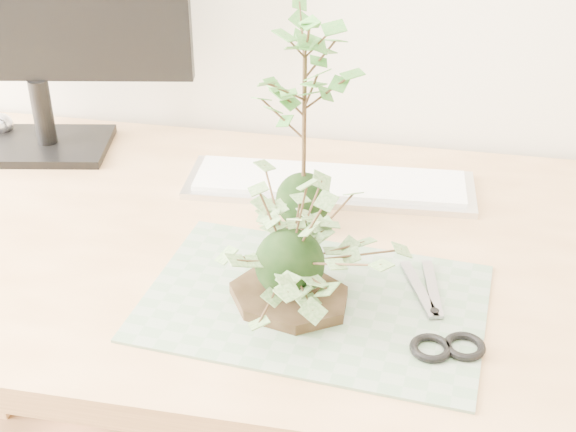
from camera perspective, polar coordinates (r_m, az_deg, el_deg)
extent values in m
cube|color=#DBAD76|center=(1.15, -0.25, -2.76)|extent=(1.60, 0.70, 0.04)
cube|color=slate|center=(1.02, 1.88, -6.14)|extent=(0.45, 0.32, 0.00)
cylinder|color=black|center=(1.01, 0.11, -5.75)|extent=(0.19, 0.19, 0.01)
sphere|color=black|center=(0.99, 0.12, -3.37)|extent=(0.09, 0.09, 0.09)
sphere|color=black|center=(1.16, 1.10, 1.15)|extent=(0.08, 0.08, 0.08)
cylinder|color=#392816|center=(1.11, 1.16, 6.40)|extent=(0.01, 0.01, 0.20)
cube|color=silver|center=(1.28, 2.97, 2.19)|extent=(0.46, 0.16, 0.01)
cube|color=white|center=(1.27, 2.98, 2.54)|extent=(0.43, 0.13, 0.01)
cube|color=black|center=(1.46, -16.67, 4.81)|extent=(0.23, 0.19, 0.01)
cylinder|color=black|center=(1.43, -17.05, 7.10)|extent=(0.03, 0.03, 0.11)
sphere|color=silver|center=(1.53, -19.76, 6.09)|extent=(0.04, 0.04, 0.04)
cube|color=gray|center=(1.05, 10.14, -5.16)|extent=(0.06, 0.12, 0.00)
cube|color=gray|center=(1.05, 11.10, -5.26)|extent=(0.03, 0.12, 0.00)
torus|color=black|center=(0.96, 9.20, -8.99)|extent=(0.06, 0.06, 0.01)
torus|color=black|center=(0.96, 11.60, -9.22)|extent=(0.06, 0.06, 0.01)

